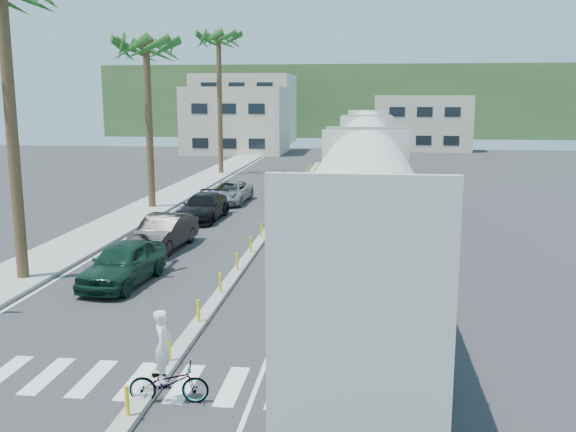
{
  "coord_description": "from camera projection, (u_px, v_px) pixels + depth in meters",
  "views": [
    {
      "loc": [
        5.06,
        -16.42,
        7.05
      ],
      "look_at": [
        1.79,
        10.07,
        2.0
      ],
      "focal_mm": 40.0,
      "sensor_mm": 36.0,
      "label": 1
    }
  ],
  "objects": [
    {
      "name": "car_lead",
      "position": [
        123.0,
        263.0,
        24.17
      ],
      "size": [
        2.77,
        5.1,
        1.62
      ],
      "primitive_type": "imported",
      "rotation": [
        0.0,
        0.0,
        -0.09
      ],
      "color": "black",
      "rests_on": "ground"
    },
    {
      "name": "hillside",
      "position": [
        340.0,
        101.0,
        114.34
      ],
      "size": [
        80.0,
        20.0,
        12.0
      ],
      "primitive_type": "cube",
      "color": "#385628",
      "rests_on": "ground"
    },
    {
      "name": "palm_trees",
      "position": [
        152.0,
        32.0,
        39.04
      ],
      "size": [
        3.5,
        37.2,
        13.75
      ],
      "color": "brown",
      "rests_on": "ground"
    },
    {
      "name": "rails",
      "position": [
        365.0,
        197.0,
        44.63
      ],
      "size": [
        1.56,
        100.0,
        0.06
      ],
      "color": "black",
      "rests_on": "ground"
    },
    {
      "name": "car_second",
      "position": [
        164.0,
        232.0,
        29.6
      ],
      "size": [
        2.51,
        5.14,
        1.6
      ],
      "primitive_type": "imported",
      "rotation": [
        0.0,
        0.0,
        -0.08
      ],
      "color": "black",
      "rests_on": "ground"
    },
    {
      "name": "car_rear",
      "position": [
        229.0,
        192.0,
        42.43
      ],
      "size": [
        2.74,
        5.3,
        1.42
      ],
      "primitive_type": "imported",
      "rotation": [
        0.0,
        0.0,
        -0.04
      ],
      "color": "#939698",
      "rests_on": "ground"
    },
    {
      "name": "buildings",
      "position": [
        284.0,
        115.0,
        87.77
      ],
      "size": [
        38.0,
        27.0,
        10.0
      ],
      "color": "#C1B39A",
      "rests_on": "ground"
    },
    {
      "name": "car_third",
      "position": [
        203.0,
        207.0,
        36.63
      ],
      "size": [
        2.54,
        5.3,
        1.48
      ],
      "primitive_type": "imported",
      "rotation": [
        0.0,
        0.0,
        -0.05
      ],
      "color": "black",
      "rests_on": "ground"
    },
    {
      "name": "freight_train",
      "position": [
        366.0,
        168.0,
        36.86
      ],
      "size": [
        3.0,
        60.94,
        5.85
      ],
      "color": "beige",
      "rests_on": "ground"
    },
    {
      "name": "ground",
      "position": [
        180.0,
        351.0,
        17.93
      ],
      "size": [
        140.0,
        140.0,
        0.0
      ],
      "primitive_type": "plane",
      "color": "#28282B",
      "rests_on": "ground"
    },
    {
      "name": "sidewalk",
      "position": [
        164.0,
        200.0,
        43.32
      ],
      "size": [
        3.0,
        90.0,
        0.15
      ],
      "primitive_type": "cube",
      "color": "gray",
      "rests_on": "ground"
    },
    {
      "name": "median",
      "position": [
        278.0,
        216.0,
        37.38
      ],
      "size": [
        0.45,
        60.0,
        0.85
      ],
      "color": "gray",
      "rests_on": "ground"
    },
    {
      "name": "crosswalk",
      "position": [
        157.0,
        382.0,
        15.98
      ],
      "size": [
        14.0,
        2.2,
        0.01
      ],
      "primitive_type": "cube",
      "color": "silver",
      "rests_on": "ground"
    },
    {
      "name": "cyclist",
      "position": [
        167.0,
        373.0,
        14.81
      ],
      "size": [
        1.08,
        2.01,
        2.24
      ],
      "rotation": [
        0.0,
        0.0,
        1.69
      ],
      "color": "#9EA0A5",
      "rests_on": "ground"
    },
    {
      "name": "lane_markings",
      "position": [
        257.0,
        203.0,
        42.57
      ],
      "size": [
        9.42,
        90.0,
        0.01
      ],
      "color": "silver",
      "rests_on": "ground"
    }
  ]
}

